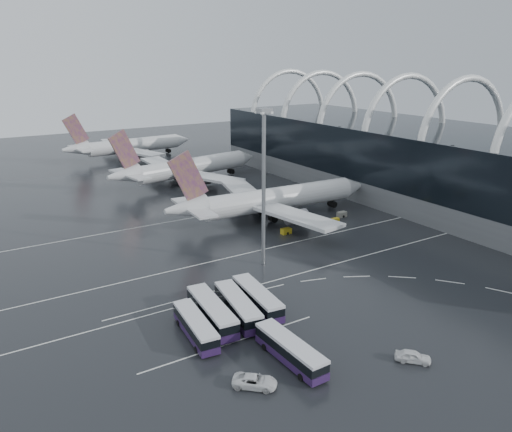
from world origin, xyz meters
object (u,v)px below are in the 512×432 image
bus_row_near_d (257,298)px  van_curve_a (255,381)px  bus_row_near_b (212,312)px  bus_row_far_c (290,350)px  van_curve_b (413,356)px  gse_cart_belly_d (342,214)px  floodlight_mast (264,170)px  bus_row_near_c (238,306)px  gse_cart_belly_b (298,203)px  airliner_main (270,200)px  airliner_gate_b (185,168)px  gse_cart_belly_a (335,220)px  gse_cart_belly_e (283,213)px  bus_row_near_a (196,326)px  gse_cart_belly_c (286,231)px  airliner_gate_c (128,146)px

bus_row_near_d → van_curve_a: bearing=153.2°
bus_row_near_b → bus_row_far_c: bearing=-158.4°
van_curve_b → gse_cart_belly_d: bearing=13.7°
bus_row_near_b → van_curve_a: bus_row_near_b is taller
van_curve_b → floodlight_mast: 42.51m
van_curve_b → floodlight_mast: floodlight_mast is taller
bus_row_near_c → van_curve_b: 26.69m
gse_cart_belly_b → airliner_main: bearing=-155.6°
airliner_gate_b → bus_row_far_c: 102.89m
bus_row_near_c → gse_cart_belly_a: size_ratio=7.35×
gse_cart_belly_a → gse_cart_belly_b: (0.87, 16.78, 0.08)m
gse_cart_belly_a → gse_cart_belly_e: 13.81m
gse_cart_belly_d → gse_cart_belly_e: gse_cart_belly_d is taller
floodlight_mast → gse_cart_belly_d: (33.45, 14.88, -18.31)m
airliner_main → bus_row_near_a: 57.13m
bus_row_near_c → gse_cart_belly_c: bus_row_near_c is taller
airliner_gate_b → airliner_gate_c: (-2.17, 50.82, -0.08)m
van_curve_a → floodlight_mast: floodlight_mast is taller
gse_cart_belly_b → bus_row_near_a: bearing=-138.7°
gse_cart_belly_a → van_curve_a: bearing=-139.1°
bus_row_near_b → bus_row_far_c: (4.15, -14.66, -0.17)m
bus_row_near_d → gse_cart_belly_d: 53.21m
bus_row_near_a → bus_row_near_b: 4.48m
airliner_gate_c → bus_row_near_c: bearing=-106.6°
bus_row_near_d → airliner_gate_b: bearing=-10.7°
bus_row_near_a → bus_row_near_d: 12.44m
van_curve_a → gse_cart_belly_b: van_curve_a is taller
bus_row_near_c → floodlight_mast: 27.49m
gse_cart_belly_e → bus_row_far_c: bearing=-124.2°
bus_row_far_c → van_curve_b: bus_row_far_c is taller
bus_row_far_c → gse_cart_belly_e: size_ratio=6.13×
bus_row_near_a → bus_row_near_d: bus_row_near_d is taller
gse_cart_belly_d → bus_row_near_a: bearing=-150.3°
gse_cart_belly_a → gse_cart_belly_b: bearing=87.0°
bus_row_far_c → van_curve_a: (-6.85, -2.05, -0.95)m
bus_row_near_d → gse_cart_belly_c: size_ratio=5.75×
airliner_gate_b → gse_cart_belly_d: size_ratio=23.06×
bus_row_far_c → gse_cart_belly_d: size_ratio=5.31×
gse_cart_belly_e → bus_row_near_a: bearing=-137.1°
airliner_gate_c → gse_cart_belly_b: airliner_gate_c is taller
bus_row_near_b → gse_cart_belly_a: bus_row_near_b is taller
gse_cart_belly_b → gse_cart_belly_d: bearing=-76.8°
airliner_main → gse_cart_belly_b: airliner_main is taller
airliner_gate_c → bus_row_near_d: 136.45m
gse_cart_belly_b → bus_row_near_b: bearing=-138.0°
bus_row_near_a → van_curve_b: (21.85, -21.10, -0.89)m
airliner_gate_c → gse_cart_belly_c: airliner_gate_c is taller
airliner_gate_c → bus_row_near_a: airliner_gate_c is taller
bus_row_near_a → gse_cart_belly_b: (52.97, 46.54, -1.09)m
bus_row_near_c → gse_cart_belly_b: bearing=-36.1°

